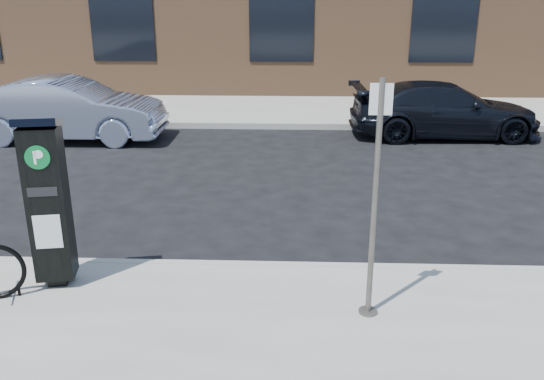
{
  "coord_description": "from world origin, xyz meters",
  "views": [
    {
      "loc": [
        0.43,
        -6.57,
        3.44
      ],
      "look_at": [
        0.16,
        0.5,
        0.96
      ],
      "focal_mm": 38.0,
      "sensor_mm": 36.0,
      "label": 1
    }
  ],
  "objects_px": {
    "car_silver": "(68,110)",
    "car_dark": "(444,110)",
    "parking_kiosk": "(48,201)",
    "sign_pole": "(375,204)"
  },
  "relations": [
    {
      "from": "car_silver",
      "to": "car_dark",
      "type": "xyz_separation_m",
      "value": [
        8.99,
        0.73,
        -0.08
      ]
    },
    {
      "from": "sign_pole",
      "to": "parking_kiosk",
      "type": "bearing_deg",
      "value": 171.05
    },
    {
      "from": "parking_kiosk",
      "to": "car_dark",
      "type": "height_order",
      "value": "parking_kiosk"
    },
    {
      "from": "sign_pole",
      "to": "car_dark",
      "type": "distance_m",
      "value": 9.03
    },
    {
      "from": "sign_pole",
      "to": "car_dark",
      "type": "xyz_separation_m",
      "value": [
        2.82,
        8.54,
        -0.74
      ]
    },
    {
      "from": "parking_kiosk",
      "to": "car_silver",
      "type": "relative_size",
      "value": 0.45
    },
    {
      "from": "car_silver",
      "to": "car_dark",
      "type": "height_order",
      "value": "car_silver"
    },
    {
      "from": "parking_kiosk",
      "to": "sign_pole",
      "type": "relative_size",
      "value": 0.8
    },
    {
      "from": "parking_kiosk",
      "to": "car_silver",
      "type": "height_order",
      "value": "parking_kiosk"
    },
    {
      "from": "sign_pole",
      "to": "car_silver",
      "type": "xyz_separation_m",
      "value": [
        -6.17,
        7.82,
        -0.65
      ]
    }
  ]
}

